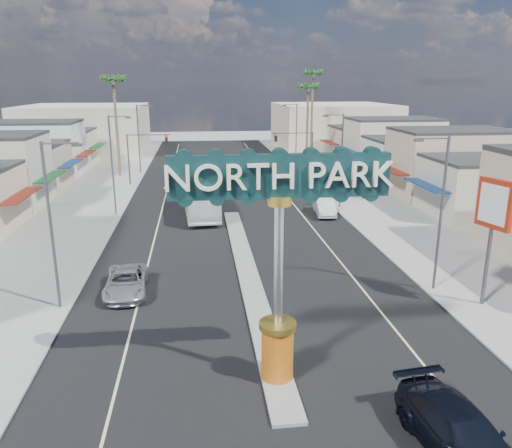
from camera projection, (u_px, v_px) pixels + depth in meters
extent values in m
plane|color=gray|center=(230.00, 211.00, 47.29)|extent=(160.00, 160.00, 0.00)
cube|color=black|center=(230.00, 211.00, 47.29)|extent=(20.00, 120.00, 0.01)
cube|color=gray|center=(248.00, 272.00, 31.99)|extent=(1.30, 30.00, 0.16)
cube|color=gray|center=(78.00, 215.00, 45.69)|extent=(8.00, 120.00, 0.12)
cube|color=gray|center=(373.00, 207.00, 48.86)|extent=(8.00, 120.00, 0.12)
cube|color=beige|center=(10.00, 163.00, 56.17)|extent=(12.00, 42.00, 6.00)
cube|color=#B7B29E|center=(417.00, 156.00, 61.60)|extent=(12.00, 42.00, 6.00)
cube|color=#B7B29E|center=(86.00, 129.00, 86.69)|extent=(20.00, 20.00, 8.00)
cube|color=beige|center=(333.00, 126.00, 91.66)|extent=(20.00, 20.00, 8.00)
cylinder|color=#CD4D0F|center=(277.00, 352.00, 20.20)|extent=(1.30, 1.30, 2.20)
cylinder|color=gold|center=(278.00, 325.00, 19.87)|extent=(1.50, 1.50, 0.25)
cylinder|color=#B7B7BC|center=(278.00, 266.00, 19.18)|extent=(0.36, 0.36, 4.80)
cylinder|color=gold|center=(279.00, 200.00, 18.47)|extent=(0.90, 0.90, 0.35)
cube|color=#0E2B2C|center=(280.00, 176.00, 18.22)|extent=(8.20, 0.50, 1.60)
cylinder|color=#47474C|center=(129.00, 160.00, 58.60)|extent=(0.18, 0.18, 6.00)
cylinder|color=#47474C|center=(149.00, 135.00, 58.08)|extent=(5.00, 0.12, 0.12)
cube|color=black|center=(166.00, 139.00, 58.45)|extent=(0.32, 0.32, 1.00)
sphere|color=red|center=(166.00, 136.00, 58.19)|extent=(0.22, 0.22, 0.22)
cylinder|color=#47474C|center=(312.00, 157.00, 61.08)|extent=(0.18, 0.18, 6.00)
cylinder|color=#47474C|center=(292.00, 133.00, 60.01)|extent=(5.00, 0.12, 0.12)
cube|color=black|center=(276.00, 138.00, 59.92)|extent=(0.32, 0.32, 1.00)
sphere|color=red|center=(276.00, 135.00, 59.66)|extent=(0.22, 0.22, 0.22)
cylinder|color=#47474C|center=(51.00, 229.00, 25.76)|extent=(0.16, 0.16, 9.00)
cylinder|color=#47474C|center=(60.00, 143.00, 24.65)|extent=(1.80, 0.10, 0.10)
cube|color=#47474C|center=(77.00, 145.00, 24.77)|extent=(0.50, 0.22, 0.15)
cylinder|color=#47474C|center=(112.00, 166.00, 44.86)|extent=(0.16, 0.16, 9.00)
cylinder|color=#47474C|center=(119.00, 117.00, 43.76)|extent=(1.80, 0.10, 0.10)
cube|color=#47474C|center=(128.00, 118.00, 43.87)|extent=(0.50, 0.22, 0.15)
cylinder|color=#47474C|center=(139.00, 140.00, 65.87)|extent=(0.16, 0.16, 9.00)
cylinder|color=#47474C|center=(143.00, 105.00, 64.77)|extent=(1.80, 0.10, 0.10)
cube|color=#47474C|center=(150.00, 106.00, 64.88)|extent=(0.50, 0.22, 0.15)
cylinder|color=#47474C|center=(441.00, 216.00, 28.16)|extent=(0.16, 0.16, 9.00)
cylinder|color=#47474C|center=(433.00, 138.00, 26.85)|extent=(1.80, 0.10, 0.10)
cube|color=#47474C|center=(419.00, 140.00, 26.78)|extent=(0.50, 0.22, 0.15)
cylinder|color=#47474C|center=(341.00, 162.00, 47.26)|extent=(0.16, 0.16, 9.00)
cylinder|color=#47474C|center=(334.00, 115.00, 45.95)|extent=(1.80, 0.10, 0.10)
cube|color=#47474C|center=(326.00, 116.00, 45.89)|extent=(0.50, 0.22, 0.15)
cylinder|color=#47474C|center=(296.00, 138.00, 68.27)|extent=(0.16, 0.16, 9.00)
cylinder|color=#47474C|center=(290.00, 105.00, 66.96)|extent=(1.80, 0.10, 0.10)
cube|color=#47474C|center=(284.00, 105.00, 66.90)|extent=(0.50, 0.22, 0.15)
cylinder|color=brown|center=(117.00, 130.00, 63.28)|extent=(0.36, 0.36, 12.00)
cylinder|color=brown|center=(307.00, 127.00, 72.08)|extent=(0.36, 0.36, 11.00)
cylinder|color=brown|center=(312.00, 117.00, 77.77)|extent=(0.36, 0.36, 13.00)
imported|color=silver|center=(126.00, 282.00, 28.80)|extent=(2.54, 5.10, 1.39)
imported|color=black|center=(461.00, 434.00, 16.15)|extent=(2.95, 5.88, 1.64)
imported|color=silver|center=(324.00, 207.00, 45.91)|extent=(2.04, 4.74, 1.52)
imported|color=white|center=(200.00, 195.00, 46.49)|extent=(3.47, 12.01, 3.31)
cylinder|color=#47474C|center=(487.00, 267.00, 26.74)|extent=(0.22, 0.22, 4.32)
cube|color=maroon|center=(495.00, 204.00, 25.79)|extent=(0.85, 2.15, 2.59)
cube|color=white|center=(493.00, 204.00, 25.74)|extent=(0.49, 1.67, 2.05)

